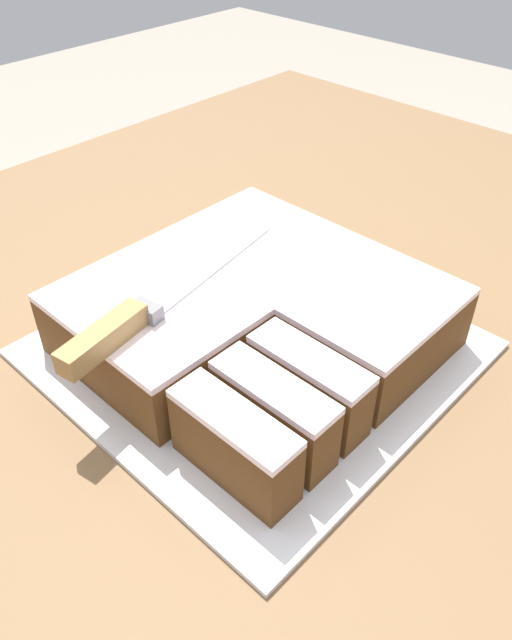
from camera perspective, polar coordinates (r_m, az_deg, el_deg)
name	(u,v)px	position (r m, az deg, el deg)	size (l,w,h in m)	color
countertop	(251,540)	(1.05, -0.51, -19.47)	(1.40, 1.10, 0.91)	brown
cake_board	(256,349)	(0.66, 0.00, -2.63)	(0.38, 0.38, 0.01)	silver
cake	(256,316)	(0.64, -0.02, 0.37)	(0.32, 0.32, 0.07)	brown
knife	(135,317)	(0.58, -11.05, 0.32)	(0.30, 0.08, 0.02)	silver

